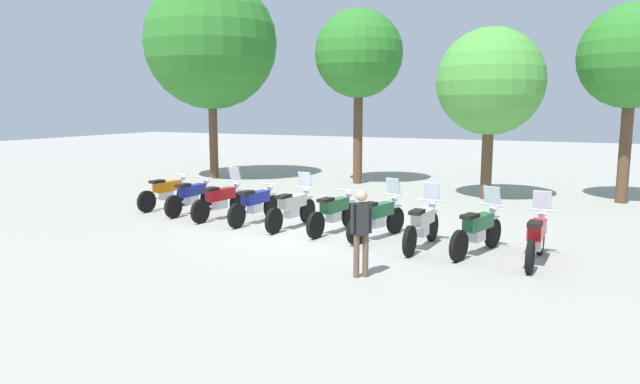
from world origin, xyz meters
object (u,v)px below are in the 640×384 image
Objects in this scene: motorcycle_7 at (422,224)px; motorcycle_6 at (378,217)px; tree_3 at (632,57)px; motorcycle_8 at (478,230)px; tree_2 at (490,82)px; tree_1 at (359,54)px; motorcycle_9 at (536,237)px; tree_0 at (211,43)px; person_0 at (361,227)px; motorcycle_1 at (192,196)px; motorcycle_3 at (255,204)px; motorcycle_4 at (292,208)px; motorcycle_2 at (221,200)px; motorcycle_0 at (167,192)px; motorcycle_5 at (334,212)px.

motorcycle_6 is at bearing 73.36° from motorcycle_7.
tree_3 reaches higher than motorcycle_6.
motorcycle_6 is at bearing 95.83° from motorcycle_8.
tree_1 is at bearing 161.60° from tree_2.
motorcycle_6 is 0.32× the size of tree_1.
tree_3 is (4.07, 0.99, 0.72)m from tree_2.
motorcycle_9 is at bearing -102.29° from tree_3.
motorcycle_9 is (2.36, -0.24, 0.00)m from motorcycle_7.
tree_0 reaches higher than motorcycle_9.
person_0 is at bearing 164.12° from motorcycle_8.
tree_3 reaches higher than tree_2.
tree_2 is (7.24, 6.26, 3.32)m from motorcycle_1.
motorcycle_9 is (7.07, -1.01, 0.01)m from motorcycle_3.
motorcycle_4 is 9.77m from tree_1.
motorcycle_7 is 0.26× the size of tree_0.
motorcycle_8 is at bearing -92.39° from motorcycle_4.
motorcycle_0 is at bearing 82.46° from motorcycle_2.
motorcycle_5 is at bearing -7.37° from person_0.
motorcycle_5 is 1.20m from motorcycle_6.
motorcycle_1 is at bearing 98.25° from motorcycle_8.
motorcycle_8 and motorcycle_9 have the same top height.
motorcycle_5 is 1.02× the size of motorcycle_6.
motorcycle_9 is at bearing -31.54° from tree_0.
tree_1 is at bearing -12.47° from motorcycle_1.
motorcycle_7 is 0.32× the size of tree_1.
motorcycle_0 is at bearing -65.77° from tree_0.
motorcycle_0 and motorcycle_1 have the same top height.
motorcycle_4 reaches higher than motorcycle_5.
motorcycle_1 is 1.03× the size of motorcycle_8.
motorcycle_2 is 8.32m from motorcycle_9.
tree_0 is (-5.33, 7.20, 5.10)m from motorcycle_2.
motorcycle_2 is 10.31m from tree_0.
tree_0 is 1.35× the size of tree_3.
tree_1 is (1.99, 8.01, 4.52)m from motorcycle_1.
motorcycle_4 reaches higher than motorcycle_1.
tree_2 is (1.34, 6.99, 3.31)m from motorcycle_6.
motorcycle_7 is 2.66m from person_0.
tree_1 is (-3.92, 8.74, 4.51)m from motorcycle_6.
motorcycle_7 is 14.75m from tree_0.
person_0 reaches higher than motorcycle_3.
motorcycle_3 is 1.03× the size of motorcycle_6.
tree_1 is at bearing 40.03° from motorcycle_6.
tree_2 is (0.61, 10.00, 2.90)m from person_0.
motorcycle_0 is 9.55m from motorcycle_8.
motorcycle_6 is 1.33× the size of person_0.
tree_1 reaches higher than motorcycle_0.
motorcycle_3 is at bearing -89.11° from motorcycle_2.
person_0 is at bearing -117.98° from motorcycle_1.
motorcycle_8 is at bearing -33.16° from tree_0.
tree_1 is at bearing 26.45° from motorcycle_5.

